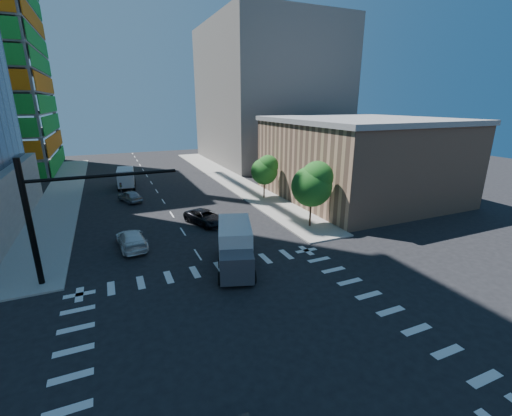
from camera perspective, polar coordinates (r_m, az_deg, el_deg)
ground at (r=20.22m, az=-0.58°, el=-21.08°), size 160.00×160.00×0.00m
road_markings at (r=20.22m, az=-0.58°, el=-21.07°), size 20.00×20.00×0.01m
sidewalk_ne at (r=59.05m, az=-4.68°, el=4.99°), size 5.00×60.00×0.15m
sidewalk_nw at (r=56.37m, az=-29.45°, el=2.20°), size 5.00×60.00×0.15m
commercial_building at (r=48.64m, az=16.74°, el=7.97°), size 20.50×22.50×10.60m
bg_building_ne at (r=77.13m, az=1.93°, el=18.31°), size 24.00×30.00×28.00m
signal_mast_nw at (r=27.31m, az=-30.75°, el=-0.20°), size 10.20×0.40×9.00m
tree_south at (r=35.06m, az=9.54°, el=4.05°), size 4.16×4.16×6.82m
tree_north at (r=45.61m, az=1.58°, el=6.42°), size 3.54×3.52×5.78m
car_nb_far at (r=37.01m, az=-8.42°, el=-1.53°), size 4.25×5.92×1.50m
car_sb_near at (r=32.73m, az=-20.03°, el=-4.90°), size 2.65×5.60×1.58m
car_sb_mid at (r=47.80m, az=-20.28°, el=1.87°), size 3.28×4.77×1.51m
box_truck_near at (r=26.82m, az=-3.44°, el=-7.14°), size 4.57×6.92×3.35m
box_truck_far at (r=56.17m, az=-20.81°, el=4.61°), size 2.97×5.98×3.03m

